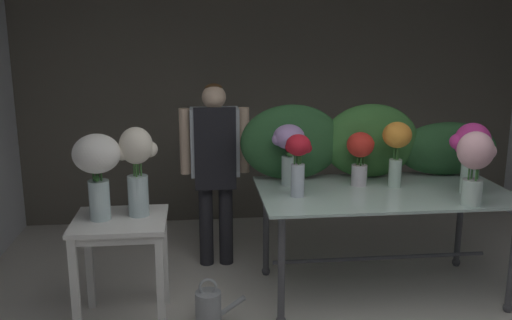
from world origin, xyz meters
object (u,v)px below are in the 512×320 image
vase_crimson_snapdragons (298,159)px  vase_white_roses_tall (97,164)px  watering_can (209,307)px  vase_sunset_dahlias (397,144)px  vase_lilac_ranunculus (288,146)px  display_table_glass (383,205)px  florist (215,156)px  vase_magenta_roses (471,150)px  side_table_white (121,235)px  vase_blush_stock (475,160)px  vase_cream_lisianthus_tall (137,164)px  vase_scarlet_hydrangea (360,153)px

vase_crimson_snapdragons → vase_white_roses_tall: bearing=-172.6°
watering_can → vase_sunset_dahlias: bearing=16.7°
vase_lilac_ranunculus → display_table_glass: bearing=-17.4°
florist → vase_crimson_snapdragons: (0.56, -0.77, 0.14)m
florist → vase_lilac_ranunculus: (0.54, -0.47, 0.17)m
vase_magenta_roses → display_table_glass: bearing=166.6°
vase_crimson_snapdragons → vase_magenta_roses: bearing=-2.5°
side_table_white → vase_blush_stock: 2.44m
display_table_glass → vase_sunset_dahlias: bearing=36.0°
vase_cream_lisianthus_tall → watering_can: bearing=-18.1°
display_table_glass → side_table_white: (-1.91, -0.26, -0.06)m
vase_white_roses_tall → vase_magenta_roses: bearing=2.6°
vase_cream_lisianthus_tall → vase_sunset_dahlias: bearing=8.5°
side_table_white → vase_scarlet_hydrangea: bearing=13.1°
vase_lilac_ranunculus → vase_cream_lisianthus_tall: size_ratio=0.78×
florist → watering_can: 1.34m
side_table_white → florist: 1.20m
vase_lilac_ranunculus → vase_magenta_roses: bearing=-15.6°
vase_sunset_dahlias → vase_magenta_roses: 0.52m
vase_blush_stock → vase_cream_lisianthus_tall: (-2.26, 0.22, -0.02)m
display_table_glass → vase_cream_lisianthus_tall: size_ratio=3.06×
vase_blush_stock → vase_white_roses_tall: 2.51m
florist → vase_cream_lisianthus_tall: 1.06m
vase_lilac_ranunculus → vase_white_roses_tall: size_ratio=0.82×
vase_lilac_ranunculus → florist: bearing=139.2°
vase_sunset_dahlias → watering_can: size_ratio=1.43×
vase_crimson_snapdragons → watering_can: bearing=-157.9°
vase_sunset_dahlias → vase_blush_stock: size_ratio=0.98×
florist → vase_crimson_snapdragons: florist is taller
vase_scarlet_hydrangea → vase_sunset_dahlias: vase_sunset_dahlias is taller
vase_crimson_snapdragons → vase_cream_lisianthus_tall: bearing=-174.0°
display_table_glass → vase_blush_stock: 0.77m
side_table_white → vase_blush_stock: bearing=-4.0°
florist → vase_white_roses_tall: florist is taller
display_table_glass → vase_sunset_dahlias: (0.11, 0.08, 0.45)m
display_table_glass → vase_white_roses_tall: vase_white_roses_tall is taller
side_table_white → vase_scarlet_hydrangea: vase_scarlet_hydrangea is taller
vase_sunset_dahlias → vase_cream_lisianthus_tall: bearing=-171.5°
vase_magenta_roses → vase_blush_stock: size_ratio=1.02×
vase_cream_lisianthus_tall → vase_lilac_ranunculus: bearing=20.9°
side_table_white → vase_cream_lisianthus_tall: 0.49m
florist → vase_magenta_roses: size_ratio=3.01×
vase_white_roses_tall → vase_cream_lisianthus_tall: size_ratio=0.95×
vase_sunset_dahlias → florist: bearing=155.9°
vase_crimson_snapdragons → vase_sunset_dahlias: (0.78, 0.17, 0.05)m
display_table_glass → vase_magenta_roses: size_ratio=3.58×
vase_magenta_roses → vase_cream_lisianthus_tall: (-2.38, -0.06, -0.03)m
vase_scarlet_hydrangea → vase_cream_lisianthus_tall: (-1.64, -0.35, 0.05)m
display_table_glass → vase_white_roses_tall: bearing=-172.7°
vase_crimson_snapdragons → vase_magenta_roses: 1.26m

